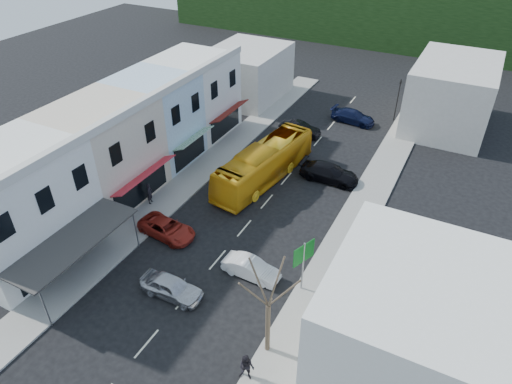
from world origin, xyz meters
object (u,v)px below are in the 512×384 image
Objects in this scene: car_red at (167,228)px; pedestrian_left at (150,194)px; car_silver at (171,287)px; car_white at (251,268)px; direction_sign at (303,267)px; traffic_signal at (397,100)px; bus at (264,165)px; pedestrian_right at (247,368)px; street_tree at (268,306)px.

car_red is 4.52m from pedestrian_left.
car_silver is 1.00× the size of car_white.
pedestrian_left reaches higher than car_silver.
car_white is at bearing -152.42° from direction_sign.
traffic_signal reaches higher than car_silver.
bus is 19.22m from traffic_signal.
car_white is 7.86m from pedestrian_right.
street_tree is 1.58× the size of traffic_signal.
bus reaches higher than car_red.
car_silver is 2.59× the size of pedestrian_left.
direction_sign is at bearing 78.08° from pedestrian_right.
direction_sign reaches higher than bus.
street_tree is (3.62, -4.88, 3.07)m from car_white.
car_red is 11.30m from direction_sign.
car_silver is at bearing 94.01° from traffic_signal.
direction_sign is 5.53m from street_tree.
direction_sign is at bearing 106.76° from traffic_signal.
street_tree is at bearing -141.91° from car_white.
bus is at bearing -10.66° from car_red.
car_red is at bearing -143.73° from pedestrian_left.
car_white is at bearing -90.72° from car_red.
traffic_signal is at bearing 79.65° from pedestrian_right.
street_tree reaches higher than car_red.
pedestrian_right is at bearing 106.35° from traffic_signal.
car_red is 2.71× the size of pedestrian_right.
pedestrian_right is (7.20, -3.15, 0.30)m from car_silver.
car_white is at bearing -59.84° from bus.
car_white is 1.09× the size of direction_sign.
bus is 10.81m from car_red.
car_white is (4.58, -11.22, -0.85)m from bus.
traffic_signal is at bearing -46.87° from pedestrian_left.
car_red is 2.71× the size of pedestrian_left.
street_tree is at bearing 106.70° from traffic_signal.
bus is 2.43× the size of traffic_signal.
car_silver is at bearing 145.21° from pedestrian_right.
traffic_signal is at bearing 112.84° from direction_sign.
pedestrian_right is 0.42× the size of direction_sign.
pedestrian_left is 18.17m from pedestrian_right.
pedestrian_right is (3.45, -7.05, 0.30)m from car_white.
pedestrian_right is at bearing -94.60° from street_tree.
car_silver is at bearing -152.16° from pedestrian_left.
car_silver and car_white have the same top height.
pedestrian_right is at bearing -119.62° from car_red.
pedestrian_left is at bearing 59.74° from car_red.
traffic_signal is (6.70, 32.78, 1.69)m from car_silver.
car_red is (-3.08, -10.32, -0.85)m from bus.
pedestrian_right is (8.03, -18.28, -0.55)m from bus.
traffic_signal reaches higher than car_red.
bus is at bearing 82.46° from traffic_signal.
car_silver is 7.86m from pedestrian_right.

